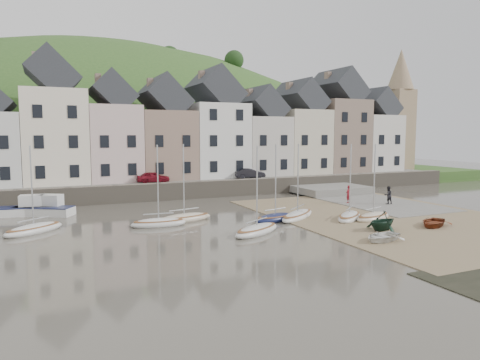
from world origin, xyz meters
name	(u,v)px	position (x,y,z in m)	size (l,w,h in m)	color
ground	(273,229)	(0.00, 0.00, 0.00)	(160.00, 160.00, 0.00)	#494339
quay_land	(164,178)	(0.00, 32.00, 0.75)	(90.00, 30.00, 1.50)	#305221
quay_street	(189,181)	(0.00, 20.50, 1.55)	(70.00, 7.00, 0.10)	slate
seawall	(198,190)	(0.00, 17.00, 0.90)	(70.00, 1.20, 1.80)	slate
beach	(390,217)	(11.00, 0.00, 0.03)	(18.00, 26.00, 0.06)	#806E4E
slipway	(364,200)	(15.00, 8.00, 0.06)	(8.00, 18.00, 0.12)	slate
hillside	(105,261)	(-5.00, 60.00, -17.99)	(134.40, 84.00, 84.00)	#305221
townhouse_terrace	(193,130)	(1.76, 24.00, 7.32)	(61.05, 8.00, 13.93)	silver
church_spire	(400,106)	(34.55, 24.00, 11.06)	(4.00, 4.00, 18.00)	#997F60
sailboat_0	(34,229)	(-16.00, 5.70, 0.26)	(4.55, 4.02, 6.32)	silver
sailboat_1	(159,223)	(-7.47, 4.26, 0.27)	(4.23, 1.81, 6.32)	silver
sailboat_2	(184,218)	(-5.17, 5.29, 0.26)	(5.04, 2.58, 6.32)	beige
sailboat_3	(257,230)	(-1.82, -0.96, 0.26)	(4.83, 3.67, 6.32)	silver
sailboat_4	(297,215)	(3.68, 2.67, 0.26)	(5.36, 4.65, 6.32)	silver
sailboat_5	(275,218)	(1.48, 2.41, 0.27)	(4.34, 2.52, 6.32)	#161D45
sailboat_6	(349,216)	(7.22, 0.48, 0.26)	(4.41, 4.05, 6.32)	silver
sailboat_7	(373,217)	(8.87, -0.42, 0.27)	(4.33, 2.70, 6.32)	beige
motorboat_0	(24,208)	(-16.86, 13.34, 0.58)	(5.54, 2.37, 1.70)	silver
motorboat_2	(45,208)	(-15.21, 12.68, 0.58)	(5.16, 3.99, 1.70)	silver
rowboat_white	(382,236)	(4.45, -6.38, 0.36)	(2.08, 2.91, 0.60)	white
rowboat_green	(382,221)	(6.64, -3.94, 0.76)	(2.29, 2.66, 1.40)	#142E20
rowboat_red	(433,222)	(11.07, -4.42, 0.38)	(2.20, 3.08, 0.64)	brown
person_red	(348,194)	(12.11, 6.96, 0.99)	(0.64, 0.42, 1.75)	maroon
person_dark	(388,195)	(15.16, 4.79, 0.99)	(0.84, 0.66, 1.74)	black
car_left	(153,177)	(-4.32, 19.50, 2.20)	(1.43, 3.55, 1.21)	maroon
car_right	(250,173)	(7.32, 19.50, 2.19)	(1.25, 3.60, 1.18)	black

